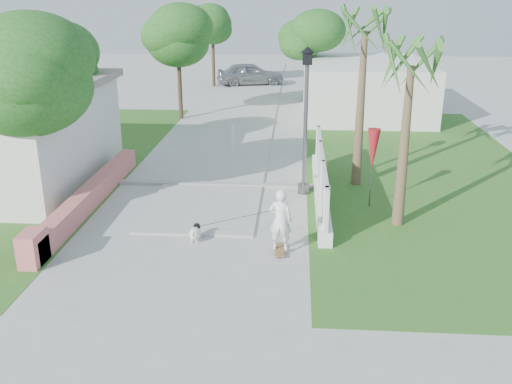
# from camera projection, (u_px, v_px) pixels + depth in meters

# --- Properties ---
(ground) EXTENTS (90.00, 90.00, 0.00)m
(ground) POSITION_uv_depth(u_px,v_px,m) (175.00, 273.00, 12.69)
(ground) COLOR #B7B7B2
(ground) RESTS_ON ground
(path_strip) EXTENTS (3.20, 36.00, 0.06)m
(path_strip) POSITION_uv_depth(u_px,v_px,m) (249.00, 103.00, 31.48)
(path_strip) COLOR #B7B7B2
(path_strip) RESTS_ON ground
(curb) EXTENTS (6.50, 0.25, 0.10)m
(curb) POSITION_uv_depth(u_px,v_px,m) (213.00, 184.00, 18.31)
(curb) COLOR #999993
(curb) RESTS_ON ground
(grass_left) EXTENTS (8.00, 20.00, 0.01)m
(grass_left) POSITION_uv_depth(u_px,v_px,m) (30.00, 163.00, 20.68)
(grass_left) COLOR #346821
(grass_left) RESTS_ON ground
(grass_right) EXTENTS (8.00, 20.00, 0.01)m
(grass_right) POSITION_uv_depth(u_px,v_px,m) (421.00, 172.00, 19.74)
(grass_right) COLOR #346821
(grass_right) RESTS_ON ground
(pink_wall) EXTENTS (0.45, 8.20, 0.80)m
(pink_wall) POSITION_uv_depth(u_px,v_px,m) (85.00, 201.00, 16.15)
(pink_wall) COLOR #D56E6D
(pink_wall) RESTS_ON ground
(lattice_fence) EXTENTS (0.35, 7.00, 1.50)m
(lattice_fence) POSITION_uv_depth(u_px,v_px,m) (321.00, 182.00, 16.98)
(lattice_fence) COLOR white
(lattice_fence) RESTS_ON ground
(building_right) EXTENTS (6.00, 8.00, 2.60)m
(building_right) POSITION_uv_depth(u_px,v_px,m) (364.00, 87.00, 28.77)
(building_right) COLOR silver
(building_right) RESTS_ON ground
(street_lamp) EXTENTS (0.44, 0.44, 4.44)m
(street_lamp) POSITION_uv_depth(u_px,v_px,m) (306.00, 116.00, 16.85)
(street_lamp) COLOR #59595E
(street_lamp) RESTS_ON ground
(bollard) EXTENTS (0.14, 0.14, 1.09)m
(bollard) POSITION_uv_depth(u_px,v_px,m) (233.00, 138.00, 21.88)
(bollard) COLOR white
(bollard) RESTS_ON ground
(patio_umbrella) EXTENTS (0.36, 0.36, 2.30)m
(patio_umbrella) POSITION_uv_depth(u_px,v_px,m) (373.00, 150.00, 16.03)
(patio_umbrella) COLOR #59595E
(patio_umbrella) RESTS_ON ground
(tree_left_near) EXTENTS (3.60, 3.60, 5.28)m
(tree_left_near) POSITION_uv_depth(u_px,v_px,m) (18.00, 78.00, 14.51)
(tree_left_near) COLOR #4C3826
(tree_left_near) RESTS_ON ground
(tree_left_mid) EXTENTS (3.20, 3.20, 4.85)m
(tree_left_mid) POSITION_uv_depth(u_px,v_px,m) (65.00, 64.00, 19.86)
(tree_left_mid) COLOR #4C3826
(tree_left_mid) RESTS_ON ground
(tree_path_left) EXTENTS (3.40, 3.40, 5.23)m
(tree_path_left) POSITION_uv_depth(u_px,v_px,m) (178.00, 38.00, 26.63)
(tree_path_left) COLOR #4C3826
(tree_path_left) RESTS_ON ground
(tree_path_right) EXTENTS (3.00, 3.00, 4.79)m
(tree_path_right) POSITION_uv_depth(u_px,v_px,m) (309.00, 39.00, 30.08)
(tree_path_right) COLOR #4C3826
(tree_path_right) RESTS_ON ground
(tree_path_far) EXTENTS (3.20, 3.20, 5.17)m
(tree_path_far) POSITION_uv_depth(u_px,v_px,m) (213.00, 25.00, 36.02)
(tree_path_far) COLOR #4C3826
(tree_path_far) RESTS_ON ground
(palm_far) EXTENTS (1.80, 1.80, 5.30)m
(palm_far) POSITION_uv_depth(u_px,v_px,m) (365.00, 42.00, 16.99)
(palm_far) COLOR brown
(palm_far) RESTS_ON ground
(palm_near) EXTENTS (1.80, 1.80, 4.70)m
(palm_near) POSITION_uv_depth(u_px,v_px,m) (410.00, 76.00, 14.01)
(palm_near) COLOR brown
(palm_near) RESTS_ON ground
(skateboarder) EXTENTS (2.44, 1.13, 1.60)m
(skateboarder) POSITION_uv_depth(u_px,v_px,m) (244.00, 219.00, 13.76)
(skateboarder) COLOR olive
(skateboarder) RESTS_ON ground
(dog) EXTENTS (0.30, 0.62, 0.42)m
(dog) POSITION_uv_depth(u_px,v_px,m) (195.00, 232.00, 14.24)
(dog) COLOR white
(dog) RESTS_ON ground
(parked_car) EXTENTS (4.62, 2.67, 1.48)m
(parked_car) POSITION_uv_depth(u_px,v_px,m) (250.00, 74.00, 37.42)
(parked_car) COLOR #AFB3B7
(parked_car) RESTS_ON ground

